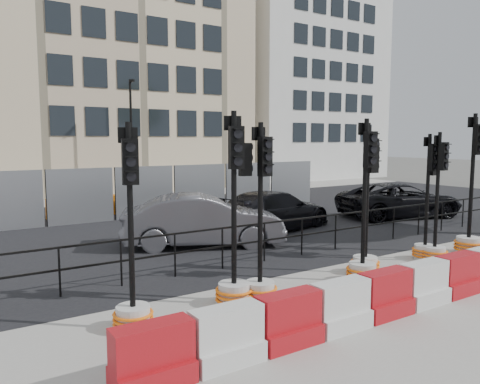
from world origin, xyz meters
TOP-DOWN VIEW (x-y plane):
  - ground at (0.00, 0.00)m, footprint 120.00×120.00m
  - sidewalk_near at (0.00, -3.00)m, footprint 40.00×6.00m
  - road at (0.00, 7.00)m, footprint 40.00×14.00m
  - sidewalk_far at (0.00, 16.00)m, footprint 40.00×4.00m
  - building_cream at (2.00, 21.99)m, footprint 15.00×10.06m
  - building_white at (17.00, 21.99)m, footprint 12.00×9.06m
  - kerb_railing at (0.00, 1.20)m, footprint 18.00×0.04m
  - heras_fencing at (-0.49, 9.71)m, footprint 14.33×1.72m
  - lamp_post_far at (0.50, 14.98)m, footprint 0.12×0.56m
  - barrier_row at (-0.00, -2.80)m, footprint 12.55×0.50m
  - traffic_signal_a at (-5.37, -1.03)m, footprint 0.64×0.64m
  - traffic_signal_b at (-3.43, -0.97)m, footprint 0.69×0.69m
  - traffic_signal_c at (-2.95, -1.09)m, footprint 0.65×0.65m
  - traffic_signal_d at (-0.40, -1.25)m, footprint 0.68×0.68m
  - traffic_signal_e at (0.12, -0.85)m, footprint 0.65×0.65m
  - traffic_signal_f at (2.35, -0.81)m, footprint 0.62×0.62m
  - traffic_signal_g at (2.36, -1.07)m, footprint 0.63×0.63m
  - traffic_signal_h at (3.85, -1.04)m, footprint 0.72×0.72m
  - car_b at (-1.63, 3.55)m, footprint 4.92×5.66m
  - car_c at (1.42, 4.33)m, footprint 4.10×5.52m
  - car_d at (7.18, 3.79)m, footprint 4.65×5.95m

SIDE VIEW (x-z plane):
  - ground at x=0.00m, z-range 0.00..0.00m
  - sidewalk_near at x=0.00m, z-range 0.00..0.02m
  - sidewalk_far at x=0.00m, z-range 0.00..0.02m
  - road at x=0.00m, z-range 0.00..0.03m
  - barrier_row at x=0.00m, z-range -0.03..0.77m
  - traffic_signal_g at x=2.36m, z-range -0.94..2.25m
  - car_c at x=1.42m, z-range 0.00..1.34m
  - car_d at x=7.18m, z-range 0.00..1.34m
  - traffic_signal_a at x=-5.37m, z-range -0.96..2.31m
  - traffic_signal_e at x=0.12m, z-range -0.96..2.32m
  - traffic_signal_c at x=-2.95m, z-range -0.97..2.34m
  - kerb_railing at x=0.00m, z-range 0.19..1.19m
  - heras_fencing at x=-0.49m, z-range -0.29..1.71m
  - car_b at x=-1.63m, z-range 0.00..1.48m
  - traffic_signal_f at x=2.35m, z-range -0.82..2.33m
  - traffic_signal_h at x=3.85m, z-range -1.08..2.60m
  - traffic_signal_d at x=-0.40m, z-range -0.90..2.54m
  - traffic_signal_b at x=-3.43m, z-range -0.92..2.59m
  - lamp_post_far at x=0.50m, z-range 0.22..6.22m
  - building_white at x=17.00m, z-range 0.00..16.00m
  - building_cream at x=2.00m, z-range 0.00..18.00m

